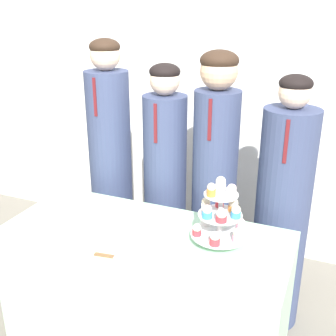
{
  "coord_description": "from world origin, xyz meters",
  "views": [
    {
      "loc": [
        0.79,
        -1.29,
        1.77
      ],
      "look_at": [
        0.11,
        0.33,
        1.09
      ],
      "focal_mm": 45.0,
      "sensor_mm": 36.0,
      "label": 1
    }
  ],
  "objects": [
    {
      "name": "wall_back",
      "position": [
        0.0,
        1.62,
        1.35
      ],
      "size": [
        9.0,
        0.06,
        2.7
      ],
      "color": "silver",
      "rests_on": "ground_plane"
    },
    {
      "name": "table",
      "position": [
        0.0,
        0.3,
        0.37
      ],
      "size": [
        1.38,
        0.59,
        0.75
      ],
      "color": "#A8DBB2",
      "rests_on": "ground_plane"
    },
    {
      "name": "round_cake",
      "position": [
        -0.14,
        0.21,
        0.81
      ],
      "size": [
        0.26,
        0.26,
        0.13
      ],
      "color": "white",
      "rests_on": "table"
    },
    {
      "name": "cake_knife",
      "position": [
        -0.02,
        0.05,
        0.75
      ],
      "size": [
        0.3,
        0.06,
        0.01
      ],
      "rotation": [
        0.0,
        0.0,
        0.13
      ],
      "color": "silver",
      "rests_on": "table"
    },
    {
      "name": "cupcake_stand",
      "position": [
        0.36,
        0.34,
        0.89
      ],
      "size": [
        0.26,
        0.26,
        0.31
      ],
      "color": "silver",
      "rests_on": "table"
    },
    {
      "name": "student_0",
      "position": [
        -0.51,
        0.85,
        0.77
      ],
      "size": [
        0.26,
        0.27,
        1.6
      ],
      "color": "#384266",
      "rests_on": "ground_plane"
    },
    {
      "name": "student_1",
      "position": [
        -0.13,
        0.85,
        0.71
      ],
      "size": [
        0.26,
        0.26,
        1.48
      ],
      "color": "#384266",
      "rests_on": "ground_plane"
    },
    {
      "name": "student_2",
      "position": [
        0.17,
        0.85,
        0.77
      ],
      "size": [
        0.25,
        0.26,
        1.56
      ],
      "color": "#384266",
      "rests_on": "ground_plane"
    },
    {
      "name": "student_3",
      "position": [
        0.57,
        0.85,
        0.69
      ],
      "size": [
        0.29,
        0.3,
        1.46
      ],
      "color": "#384266",
      "rests_on": "ground_plane"
    }
  ]
}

